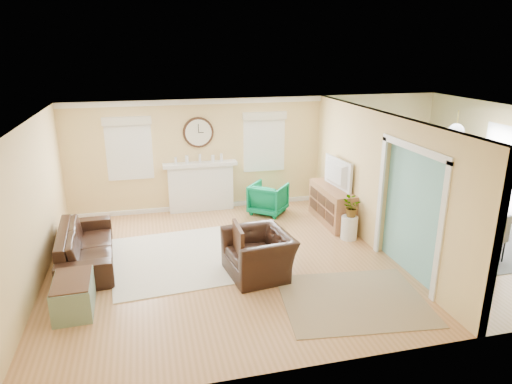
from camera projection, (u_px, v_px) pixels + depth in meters
floor at (301, 254)px, 8.55m from camera, size 9.00×9.00×0.00m
wall_back at (261, 152)px, 10.93m from camera, size 9.00×0.02×2.60m
wall_front at (388, 262)px, 5.38m from camera, size 9.00×0.02×2.60m
wall_left at (31, 209)px, 7.13m from camera, size 0.02×6.00×2.60m
ceiling at (306, 116)px, 7.76m from camera, size 9.00×6.00×0.02m
partition at (373, 176)px, 8.74m from camera, size 0.17×6.00×2.60m
fireplace at (201, 186)px, 10.69m from camera, size 1.70×0.30×1.17m
wall_clock at (198, 132)px, 10.39m from camera, size 0.70×0.07×0.70m
window_left at (129, 144)px, 10.08m from camera, size 1.05×0.13×1.42m
window_right at (264, 138)px, 10.79m from camera, size 1.05×0.13×1.42m
french_doors at (511, 182)px, 9.23m from camera, size 0.06×1.70×2.20m
pendant at (456, 131)px, 8.56m from camera, size 0.30×0.30×0.55m
rug_cream at (192, 256)px, 8.47m from camera, size 3.09×2.74×0.02m
rug_jute at (353, 300)px, 7.02m from camera, size 2.35×2.01×0.01m
rug_grey at (452, 238)px, 9.28m from camera, size 2.52×3.15×0.01m
sofa at (86, 246)px, 8.13m from camera, size 1.05×2.34×0.67m
eames_chair at (259, 254)px, 7.71m from camera, size 1.15×1.27×0.74m
green_chair at (268, 198)px, 10.58m from camera, size 1.08×1.08×0.71m
trunk at (74, 295)px, 6.68m from camera, size 0.57×0.90×0.51m
credenza at (333, 205)px, 10.02m from camera, size 0.53×1.57×0.80m
tv at (333, 173)px, 9.80m from camera, size 0.24×1.11×0.64m
garden_stool at (349, 228)px, 9.18m from camera, size 0.33×0.33×0.48m
potted_plant at (351, 207)px, 9.04m from camera, size 0.48×0.48×0.41m
dining_table at (454, 223)px, 9.18m from camera, size 1.08×1.91×0.67m
dining_chair_n at (424, 196)px, 10.04m from camera, size 0.53×0.53×0.99m
dining_chair_s at (492, 234)px, 8.14m from camera, size 0.50×0.50×0.90m
dining_chair_w at (433, 216)px, 8.91m from camera, size 0.48×0.48×0.96m
dining_chair_e at (477, 211)px, 9.33m from camera, size 0.45×0.45×0.86m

